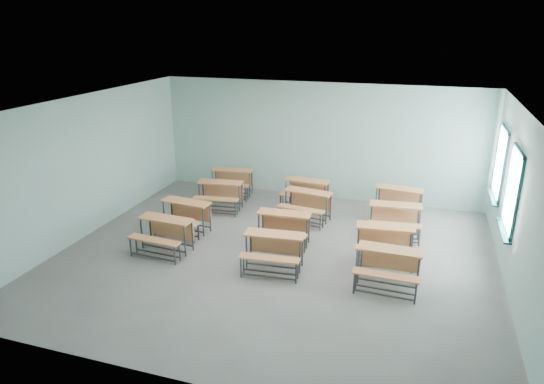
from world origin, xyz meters
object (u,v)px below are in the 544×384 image
at_px(desk_unit_r0c2, 388,263).
at_px(desk_unit_r3c2, 398,198).
at_px(desk_unit_r1c0, 184,212).
at_px(desk_unit_r3c1, 306,190).
at_px(desk_unit_r0c1, 273,247).
at_px(desk_unit_r2c0, 220,192).
at_px(desk_unit_r2c2, 395,216).
at_px(desk_unit_r0c0, 164,230).
at_px(desk_unit_r1c2, 385,239).
at_px(desk_unit_r2c1, 307,201).
at_px(desk_unit_r1c1, 283,224).
at_px(desk_unit_r3c0, 231,179).

height_order(desk_unit_r0c2, desk_unit_r3c2, same).
xyz_separation_m(desk_unit_r1c0, desk_unit_r3c1, (2.32, 2.44, 0.00)).
bearing_deg(desk_unit_r0c1, desk_unit_r2c0, 125.84).
xyz_separation_m(desk_unit_r2c0, desk_unit_r2c2, (4.52, -0.29, 0.00)).
xyz_separation_m(desk_unit_r0c0, desk_unit_r0c1, (2.48, -0.04, 0.00)).
height_order(desk_unit_r0c2, desk_unit_r1c2, same).
relative_size(desk_unit_r2c1, desk_unit_r3c2, 1.01).
relative_size(desk_unit_r2c0, desk_unit_r2c1, 0.99).
height_order(desk_unit_r0c2, desk_unit_r1c0, same).
bearing_deg(desk_unit_r1c0, desk_unit_r0c1, -17.75).
bearing_deg(desk_unit_r2c0, desk_unit_r1c1, -42.45).
height_order(desk_unit_r2c1, desk_unit_r3c2, same).
bearing_deg(desk_unit_r1c0, desk_unit_r0c2, -7.14).
bearing_deg(desk_unit_r3c1, desk_unit_r2c2, -20.78).
relative_size(desk_unit_r2c0, desk_unit_r3c1, 1.02).
relative_size(desk_unit_r1c0, desk_unit_r2c0, 0.99).
bearing_deg(desk_unit_r2c1, desk_unit_r0c0, -125.18).
bearing_deg(desk_unit_r0c2, desk_unit_r1c0, 168.62).
distance_m(desk_unit_r1c0, desk_unit_r2c2, 4.90).
relative_size(desk_unit_r0c0, desk_unit_r3c2, 0.97).
distance_m(desk_unit_r0c0, desk_unit_r3c2, 5.87).
distance_m(desk_unit_r2c0, desk_unit_r3c1, 2.28).
bearing_deg(desk_unit_r3c2, desk_unit_r3c1, -170.85).
relative_size(desk_unit_r0c2, desk_unit_r2c2, 0.96).
bearing_deg(desk_unit_r1c1, desk_unit_r0c2, -28.51).
bearing_deg(desk_unit_r0c1, desk_unit_r3c2, 54.28).
bearing_deg(desk_unit_r1c2, desk_unit_r0c0, -173.77).
height_order(desk_unit_r0c1, desk_unit_r3c1, same).
bearing_deg(desk_unit_r1c2, desk_unit_r0c2, -87.59).
xyz_separation_m(desk_unit_r2c0, desk_unit_r3c1, (2.11, 0.85, 0.00)).
distance_m(desk_unit_r0c0, desk_unit_r0c1, 2.48).
relative_size(desk_unit_r1c1, desk_unit_r2c1, 0.96).
bearing_deg(desk_unit_r2c1, desk_unit_r3c0, 163.28).
distance_m(desk_unit_r1c2, desk_unit_r2c0, 4.71).
distance_m(desk_unit_r0c0, desk_unit_r1c2, 4.66).
distance_m(desk_unit_r1c1, desk_unit_r2c0, 2.71).
relative_size(desk_unit_r3c0, desk_unit_r3c2, 1.00).
distance_m(desk_unit_r1c1, desk_unit_r2c1, 1.56).
distance_m(desk_unit_r0c0, desk_unit_r3c0, 3.79).
bearing_deg(desk_unit_r3c1, desk_unit_r1c2, -42.62).
height_order(desk_unit_r1c1, desk_unit_r3c1, same).
distance_m(desk_unit_r0c1, desk_unit_r1c0, 2.78).
distance_m(desk_unit_r2c0, desk_unit_r3c0, 1.14).
bearing_deg(desk_unit_r3c2, desk_unit_r0c1, -113.57).
distance_m(desk_unit_r0c1, desk_unit_r3c1, 3.56).
bearing_deg(desk_unit_r2c0, desk_unit_r1c0, -104.39).
bearing_deg(desk_unit_r1c2, desk_unit_r1c0, 173.00).
distance_m(desk_unit_r0c0, desk_unit_r3c1, 4.17).
distance_m(desk_unit_r0c2, desk_unit_r1c2, 1.06).
relative_size(desk_unit_r0c0, desk_unit_r1c0, 0.98).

